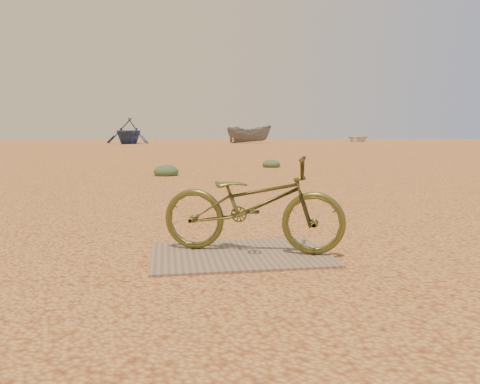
{
  "coord_description": "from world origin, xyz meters",
  "views": [
    {
      "loc": [
        -0.32,
        -4.06,
        1.1
      ],
      "look_at": [
        0.32,
        -0.04,
        0.57
      ],
      "focal_mm": 35.0,
      "sensor_mm": 36.0,
      "label": 1
    }
  ],
  "objects": [
    {
      "name": "ground",
      "position": [
        0.0,
        0.0,
        0.0
      ],
      "size": [
        120.0,
        120.0,
        0.0
      ],
      "primitive_type": "plane",
      "color": "#E7AB59",
      "rests_on": "ground"
    },
    {
      "name": "plywood_board",
      "position": [
        0.32,
        -0.04,
        0.01
      ],
      "size": [
        1.57,
        1.06,
        0.02
      ],
      "primitive_type": "cube",
      "color": "#826D56",
      "rests_on": "ground"
    },
    {
      "name": "bicycle",
      "position": [
        0.44,
        0.01,
        0.45
      ],
      "size": [
        1.74,
        1.09,
        0.86
      ],
      "primitive_type": "imported",
      "rotation": [
        0.0,
        0.0,
        1.23
      ],
      "color": "#4F4F23",
      "rests_on": "plywood_board"
    },
    {
      "name": "boat_far_left",
      "position": [
        -3.63,
        39.71,
        1.19
      ],
      "size": [
        5.08,
        5.48,
        2.37
      ],
      "primitive_type": "imported",
      "rotation": [
        0.0,
        0.0,
        -0.31
      ],
      "color": "navy",
      "rests_on": "ground"
    },
    {
      "name": "boat_mid_right",
      "position": [
        7.72,
        40.87,
        0.86
      ],
      "size": [
        4.52,
        1.93,
        1.71
      ],
      "primitive_type": "imported",
      "rotation": [
        0.0,
        0.0,
        1.63
      ],
      "color": "slate",
      "rests_on": "ground"
    },
    {
      "name": "boat_far_right",
      "position": [
        20.6,
        45.08,
        0.45
      ],
      "size": [
        4.16,
        5.01,
        0.9
      ],
      "primitive_type": "imported",
      "rotation": [
        0.0,
        0.0,
        -0.27
      ],
      "color": "silver",
      "rests_on": "ground"
    },
    {
      "name": "kale_a",
      "position": [
        -0.32,
        7.85,
        0.0
      ],
      "size": [
        0.63,
        0.63,
        0.35
      ],
      "primitive_type": "ellipsoid",
      "color": "#4E6542",
      "rests_on": "ground"
    },
    {
      "name": "kale_b",
      "position": [
        2.92,
        10.14,
        0.0
      ],
      "size": [
        0.56,
        0.56,
        0.31
      ],
      "primitive_type": "ellipsoid",
      "color": "#4E6542",
      "rests_on": "ground"
    }
  ]
}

